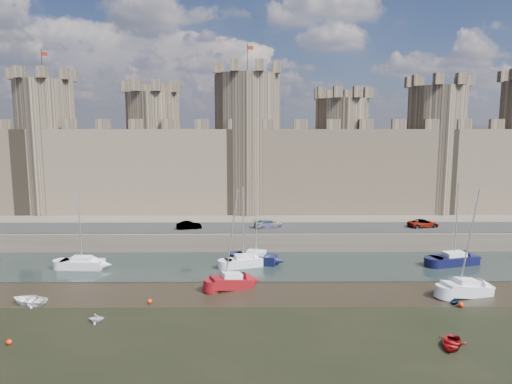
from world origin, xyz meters
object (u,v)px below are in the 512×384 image
sailboat_2 (243,261)px  car_1 (189,225)px  sailboat_3 (454,259)px  sailboat_5 (466,288)px  sailboat_0 (82,263)px  sailboat_1 (256,258)px  car_3 (423,223)px  sailboat_4 (232,281)px  car_2 (269,224)px

sailboat_2 → car_1: bearing=110.4°
sailboat_3 → sailboat_5: sailboat_5 is taller
sailboat_0 → sailboat_2: sailboat_2 is taller
sailboat_0 → sailboat_1: size_ratio=0.92×
sailboat_2 → car_3: bearing=4.2°
sailboat_0 → sailboat_5: 42.74m
car_1 → sailboat_4: size_ratio=0.33×
car_3 → sailboat_2: sailboat_2 is taller
sailboat_5 → car_3: bearing=67.1°
car_2 → sailboat_2: 11.43m
sailboat_5 → car_2: bearing=119.3°
car_3 → car_2: bearing=78.8°
sailboat_0 → sailboat_2: bearing=4.7°
sailboat_3 → sailboat_5: bearing=-121.8°
car_1 → car_3: size_ratio=0.81×
car_3 → sailboat_3: size_ratio=0.43×
sailboat_1 → sailboat_2: sailboat_1 is taller
sailboat_1 → sailboat_5: (21.01, -10.92, -0.03)m
car_3 → sailboat_5: (-3.05, -20.17, -2.34)m
sailboat_4 → car_2: bearing=53.1°
car_1 → car_3: 33.51m
car_2 → sailboat_3: 24.62m
sailboat_3 → sailboat_4: (-26.85, -7.94, -0.01)m
car_1 → sailboat_0: bearing=119.7°
car_3 → sailboat_1: (-24.07, -9.25, -2.30)m
car_3 → sailboat_3: (0.17, -9.99, -2.33)m
sailboat_2 → sailboat_5: bearing=-41.1°
sailboat_0 → sailboat_2: size_ratio=0.97×
sailboat_1 → sailboat_2: 2.14m
sailboat_4 → sailboat_5: sailboat_5 is taller
car_2 → sailboat_1: size_ratio=0.41×
sailboat_0 → sailboat_3: size_ratio=0.93×
sailboat_2 → sailboat_0: bearing=163.2°
sailboat_2 → sailboat_3: size_ratio=0.96×
car_1 → sailboat_0: (-11.36, -10.31, -2.33)m
sailboat_4 → sailboat_5: bearing=-28.4°
sailboat_0 → sailboat_3: bearing=4.7°
car_1 → sailboat_3: (33.67, -9.07, -2.30)m
car_3 → sailboat_0: (-44.85, -11.23, -2.36)m
sailboat_3 → sailboat_4: sailboat_4 is taller
sailboat_3 → sailboat_0: bearing=167.3°
sailboat_5 → sailboat_0: bearing=153.6°
car_2 → sailboat_0: sailboat_0 is taller
car_3 → sailboat_2: size_ratio=0.45×
sailboat_4 → sailboat_2: bearing=58.9°
sailboat_1 → sailboat_4: size_ratio=0.97×
sailboat_5 → car_1: bearing=133.4°
car_2 → car_3: 22.23m
car_3 → sailboat_1: size_ratio=0.43×
car_3 → sailboat_3: bearing=169.7°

